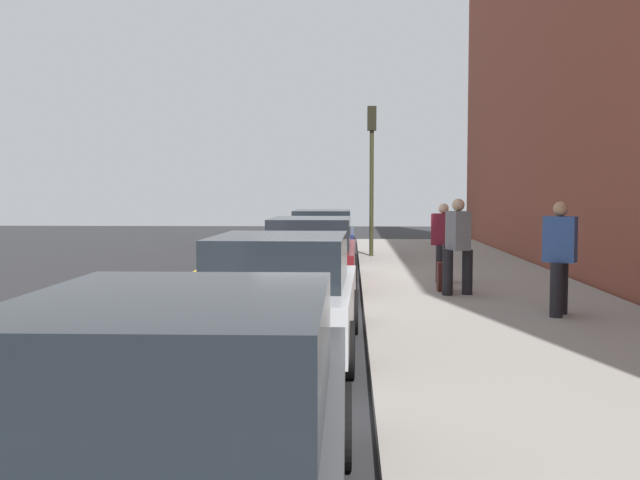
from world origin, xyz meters
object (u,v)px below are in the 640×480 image
Objects in this scene: parked_car_charcoal at (183,425)px; parked_car_silver at (282,294)px; parked_car_navy at (323,236)px; parked_car_maroon at (311,254)px; rolling_suitcase at (443,276)px; pedestrian_blue_coat at (560,255)px; pedestrian_grey_coat at (458,244)px; pedestrian_burgundy_coat at (443,240)px; traffic_light_pole at (372,155)px.

parked_car_silver is (5.36, -0.05, -0.00)m from parked_car_charcoal.
parked_car_navy is (12.40, -0.05, 0.00)m from parked_car_silver.
rolling_suitcase is (-1.16, -2.59, -0.33)m from parked_car_maroon.
parked_car_maroon is 2.66× the size of pedestrian_blue_coat.
pedestrian_blue_coat is at bearing -134.58° from parked_car_maroon.
parked_car_navy is 2.53× the size of pedestrian_grey_coat.
rolling_suitcase is at bearing -27.87° from parked_car_silver.
parked_car_navy is at bearing -0.32° from parked_car_charcoal.
parked_car_silver is at bearing -0.57° from parked_car_charcoal.
pedestrian_burgundy_coat is 1.56m from rolling_suitcase.
parked_car_silver is 7.01m from pedestrian_burgundy_coat.
pedestrian_burgundy_coat is (-5.98, -2.76, 0.27)m from parked_car_navy.
pedestrian_burgundy_coat is 0.38× the size of traffic_light_pole.
pedestrian_grey_coat is at bearing -160.65° from parked_car_navy.
parked_car_maroon is 2.78m from pedestrian_burgundy_coat.
pedestrian_blue_coat is at bearing -158.48° from parked_car_navy.
parked_car_maroon is 2.86m from rolling_suitcase.
pedestrian_burgundy_coat is at bearing 16.65° from pedestrian_blue_coat.
parked_car_navy is 1.03× the size of traffic_light_pole.
rolling_suitcase is at bearing -14.58° from parked_car_charcoal.
parked_car_navy is (17.76, -0.10, 0.00)m from parked_car_charcoal.
parked_car_charcoal reaches higher than rolling_suitcase.
traffic_light_pole is at bearing 11.91° from pedestrian_burgundy_coat.
parked_car_maroon is 1.07× the size of traffic_light_pole.
parked_car_silver is at bearing 156.38° from pedestrian_burgundy_coat.
pedestrian_grey_coat reaches higher than parked_car_charcoal.
parked_car_navy is at bearing 19.30° from rolling_suitcase.
parked_car_maroon is at bearing -0.47° from parked_car_silver.
pedestrian_grey_coat reaches higher than pedestrian_burgundy_coat.
traffic_light_pole is (12.77, -1.47, 2.35)m from parked_car_silver.
parked_car_navy is at bearing 24.79° from pedestrian_burgundy_coat.
traffic_light_pole is at bearing -6.56° from parked_car_silver.
parked_car_maroon is (11.51, -0.10, 0.00)m from parked_car_charcoal.
pedestrian_burgundy_coat is (11.78, -2.86, 0.28)m from parked_car_charcoal.
pedestrian_blue_coat is 11.08m from traffic_light_pole.
parked_car_maroon is at bearing 45.42° from pedestrian_blue_coat.
pedestrian_burgundy_coat is 1.97m from pedestrian_grey_coat.
parked_car_charcoal is at bearing 163.59° from pedestrian_grey_coat.
parked_car_silver is at bearing 152.13° from rolling_suitcase.
rolling_suitcase is (10.35, -2.69, -0.33)m from parked_car_charcoal.
pedestrian_grey_coat is (4.45, -2.84, 0.34)m from parked_car_silver.
pedestrian_burgundy_coat is (6.42, -2.81, 0.28)m from parked_car_silver.
parked_car_charcoal is 0.98× the size of traffic_light_pole.
parked_car_maroon is at bearing 167.91° from traffic_light_pole.
traffic_light_pole reaches higher than pedestrian_blue_coat.
traffic_light_pole is (18.13, -1.52, 2.35)m from parked_car_charcoal.
rolling_suitcase is (4.99, -2.64, -0.33)m from parked_car_silver.
traffic_light_pole is (8.32, 1.37, 2.01)m from pedestrian_grey_coat.
pedestrian_burgundy_coat is at bearing -168.09° from traffic_light_pole.
pedestrian_burgundy_coat is 0.93× the size of pedestrian_grey_coat.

